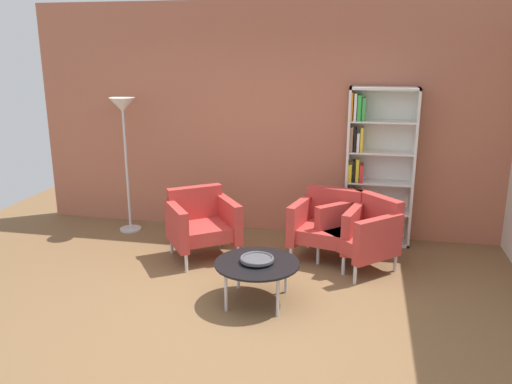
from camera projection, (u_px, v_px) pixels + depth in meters
The scene contains 9 objects.
ground_plane at pixel (229, 318), 4.67m from camera, with size 8.32×8.32×0.00m, color brown.
brick_back_panel at pixel (277, 120), 6.60m from camera, with size 6.40×0.12×2.90m, color #B2664C.
bookshelf_tall at pixel (372, 168), 6.29m from camera, with size 0.80×0.30×1.90m.
coffee_table_low at pixel (257, 265), 4.88m from camera, with size 0.80×0.80×0.40m.
decorative_bowl at pixel (257, 259), 4.86m from camera, with size 0.32×0.32×0.05m.
armchair_near_window at pixel (328, 224), 5.89m from camera, with size 0.85×0.80×0.78m.
armchair_corner_red at pixel (201, 222), 5.95m from camera, with size 0.95×0.93×0.78m.
armchair_by_bookshelf at pixel (362, 231), 5.67m from camera, with size 0.95×0.95×0.78m.
floor_lamp_torchiere at pixel (123, 121), 6.55m from camera, with size 0.32×0.32×1.74m.
Camera 1 is at (1.10, -4.05, 2.34)m, focal length 36.61 mm.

